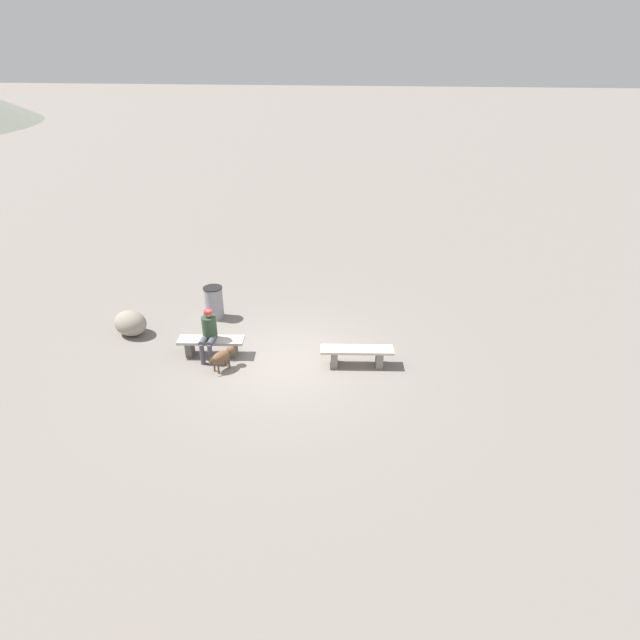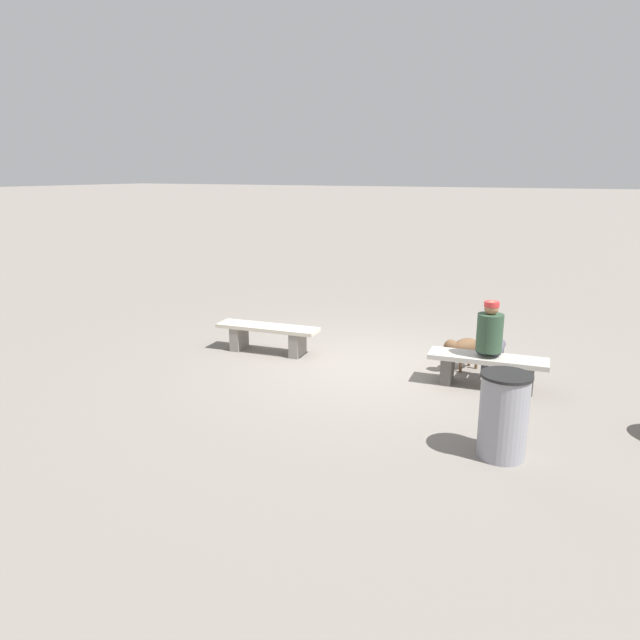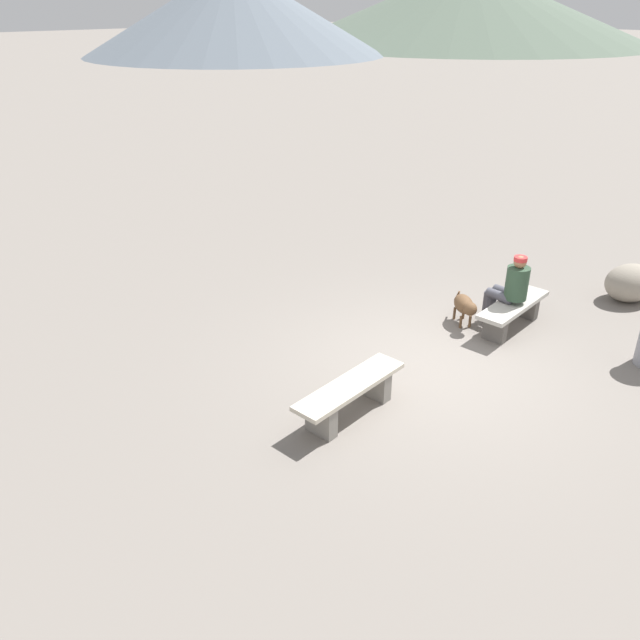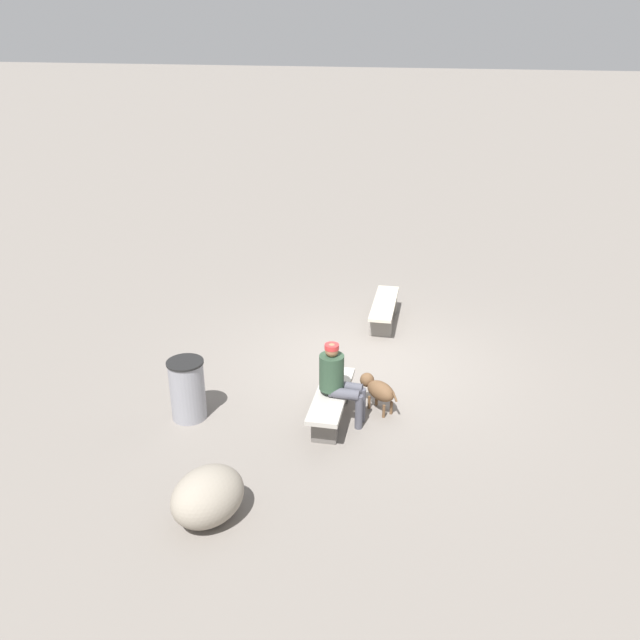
{
  "view_description": "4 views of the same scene",
  "coord_description": "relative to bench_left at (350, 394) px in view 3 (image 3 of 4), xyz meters",
  "views": [
    {
      "loc": [
        -2.37,
        10.67,
        6.72
      ],
      "look_at": [
        -0.8,
        -0.55,
        0.9
      ],
      "focal_mm": 29.78,
      "sensor_mm": 36.0,
      "label": 1
    },
    {
      "loc": [
        3.21,
        -7.86,
        2.9
      ],
      "look_at": [
        -1.23,
        0.79,
        0.41
      ],
      "focal_mm": 32.59,
      "sensor_mm": 36.0,
      "label": 2
    },
    {
      "loc": [
        -6.4,
        -4.85,
        4.71
      ],
      "look_at": [
        -1.39,
        0.89,
        0.85
      ],
      "focal_mm": 35.81,
      "sensor_mm": 36.0,
      "label": 3
    },
    {
      "loc": [
        9.36,
        2.19,
        5.1
      ],
      "look_at": [
        -0.54,
        -0.99,
        0.46
      ],
      "focal_mm": 35.97,
      "sensor_mm": 36.0,
      "label": 4
    }
  ],
  "objects": [
    {
      "name": "ground",
      "position": [
        1.75,
        0.08,
        -0.33
      ],
      "size": [
        210.0,
        210.0,
        0.06
      ],
      "primitive_type": "cube",
      "color": "gray"
    },
    {
      "name": "bench_left",
      "position": [
        0.0,
        0.0,
        0.0
      ],
      "size": [
        1.75,
        0.61,
        0.45
      ],
      "rotation": [
        0.0,
        0.0,
        0.12
      ],
      "color": "gray",
      "rests_on": "ground"
    },
    {
      "name": "bench_right",
      "position": [
        3.55,
        0.02,
        0.01
      ],
      "size": [
        1.63,
        0.62,
        0.45
      ],
      "rotation": [
        0.0,
        0.0,
        0.12
      ],
      "color": "#605B56",
      "rests_on": "ground"
    },
    {
      "name": "seated_person",
      "position": [
        3.55,
        0.11,
        0.4
      ],
      "size": [
        0.36,
        0.66,
        1.22
      ],
      "rotation": [
        0.0,
        0.0,
        0.03
      ],
      "color": "#2D4733",
      "rests_on": "ground"
    },
    {
      "name": "dog",
      "position": [
        3.07,
        0.59,
        0.04
      ],
      "size": [
        0.52,
        0.65,
        0.5
      ],
      "rotation": [
        0.0,
        0.0,
        4.13
      ],
      "color": "brown",
      "rests_on": "ground"
    },
    {
      "name": "boulder",
      "position": [
        5.97,
        -0.71,
        0.03
      ],
      "size": [
        1.11,
        1.0,
        0.66
      ],
      "primitive_type": "ellipsoid",
      "rotation": [
        0.0,
        0.0,
        5.91
      ],
      "color": "gray",
      "rests_on": "ground"
    },
    {
      "name": "distant_peak_0",
      "position": [
        30.89,
        47.6,
        3.39
      ],
      "size": [
        27.02,
        27.02,
        7.38
      ],
      "primitive_type": "cone",
      "color": "slate",
      "rests_on": "ground"
    },
    {
      "name": "distant_peak_1",
      "position": [
        58.31,
        43.07,
        3.64
      ],
      "size": [
        40.16,
        40.16,
        7.88
      ],
      "primitive_type": "cone",
      "color": "#566656",
      "rests_on": "ground"
    }
  ]
}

